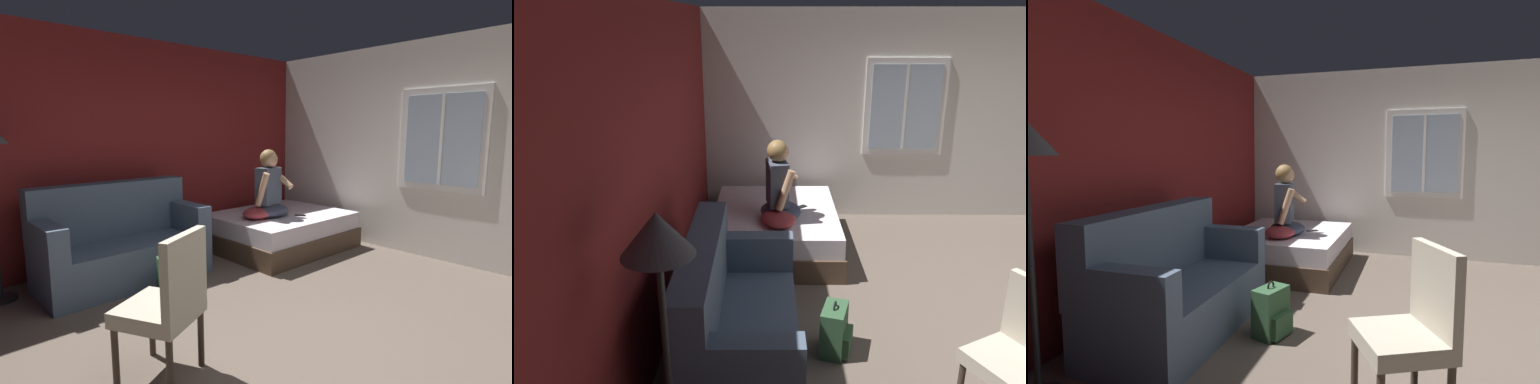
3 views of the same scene
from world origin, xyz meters
The scene contains 10 objects.
ground_plane centered at (0.00, 0.00, 0.00)m, with size 40.00×40.00×0.00m, color brown.
wall_back_accent centered at (0.00, 3.06, 1.35)m, with size 10.55×0.16×2.70m, color maroon.
wall_side_with_window centered at (2.85, 0.00, 1.35)m, with size 0.19×7.37×2.70m.
bed centered at (1.71, 2.07, 0.24)m, with size 1.77×1.44×0.48m.
couch centered at (-0.41, 2.39, 0.39)m, with size 1.71×0.84×1.04m.
side_chair centered at (-0.94, 0.50, 0.53)m, with size 0.62×0.62×0.98m.
person_seated centered at (1.46, 2.03, 0.84)m, with size 0.59×0.52×0.88m.
backpack centered at (-0.24, 1.59, 0.19)m, with size 0.34×0.30×0.46m.
throw_pillow centered at (1.27, 2.03, 0.55)m, with size 0.48×0.36×0.14m, color #993338.
cell_phone centered at (1.78, 1.77, 0.48)m, with size 0.07×0.14×0.01m, color black.
Camera 3 is at (-3.21, 0.52, 1.49)m, focal length 28.00 mm.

